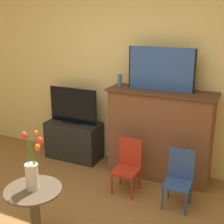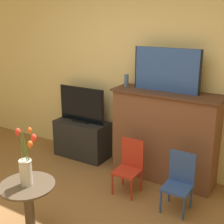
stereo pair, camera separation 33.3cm
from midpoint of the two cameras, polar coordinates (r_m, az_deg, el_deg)
wall_back at (r=4.22m, az=7.34°, el=7.67°), size 8.00×0.06×2.70m
fireplace_mantel at (r=4.03m, az=12.00°, el=-4.22°), size 1.35×0.45×1.16m
painting at (r=3.83m, az=12.42°, el=7.49°), size 0.83×0.03×0.53m
mantel_candle at (r=4.06m, az=4.99°, el=5.73°), size 0.06×0.06×0.16m
tv_stand at (r=4.68m, az=-3.42°, el=-4.95°), size 0.80×0.40×0.55m
tv_monitor at (r=4.52m, az=-3.50°, el=1.23°), size 0.75×0.12×0.51m
chair_red at (r=3.77m, az=5.79°, el=-9.58°), size 0.29×0.29×0.65m
chair_blue at (r=3.54m, az=14.90°, el=-11.97°), size 0.29×0.29×0.65m
side_table at (r=3.08m, az=-11.91°, el=-16.13°), size 0.51×0.51×0.57m
vase_tulips at (r=2.89m, az=-12.24°, el=-9.79°), size 0.17×0.16×0.55m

